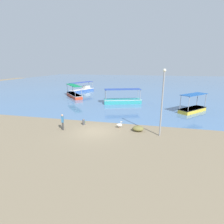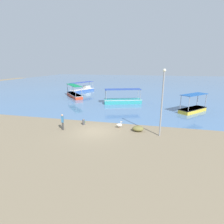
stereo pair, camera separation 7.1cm
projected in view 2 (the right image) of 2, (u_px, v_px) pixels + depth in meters
The scene contains 12 objects.
ground at pixel (95, 131), 18.04m from camera, with size 120.00×120.00×0.00m, color #7F7055.
harbor_water at pixel (137, 83), 63.10m from camera, with size 110.00×90.00×0.00m, color #4E74A1.
fishing_boat_far_left at pixel (83, 89), 43.99m from camera, with size 4.44×6.96×2.30m.
fishing_boat_near_left at pixel (123, 100), 30.66m from camera, with size 6.76×3.91×2.50m.
fishing_boat_near_right at pixel (193, 109), 25.09m from camera, with size 4.35×4.49×2.60m.
fishing_boat_center at pixel (74, 95), 36.29m from camera, with size 5.54×6.13×2.51m.
pelican at pixel (119, 125), 18.80m from camera, with size 0.81×0.32×0.80m.
lamp_post at pixel (162, 100), 15.99m from camera, with size 0.28×0.28×6.31m.
mooring_bollard at pixel (84, 122), 19.84m from camera, with size 0.28×0.28×0.71m.
fisherman_standing at pixel (63, 121), 18.23m from camera, with size 0.37×0.46×1.69m.
net_pile at pixel (138, 129), 18.02m from camera, with size 1.17×1.00×0.53m, color olive.
glass_bottle at pixel (85, 122), 20.56m from camera, with size 0.07×0.07×0.27m.
Camera 2 is at (5.57, -16.01, 6.72)m, focal length 28.00 mm.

